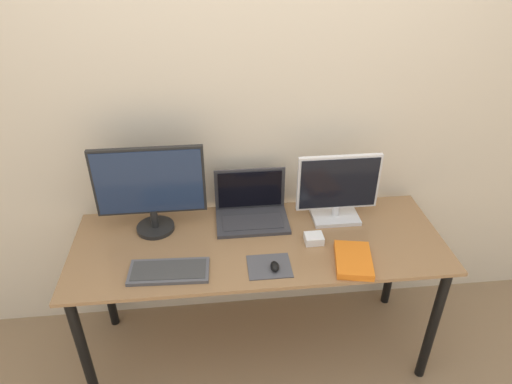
{
  "coord_description": "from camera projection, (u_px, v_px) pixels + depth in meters",
  "views": [
    {
      "loc": [
        -0.19,
        -1.38,
        2.07
      ],
      "look_at": [
        -0.0,
        0.4,
        0.96
      ],
      "focal_mm": 32.0,
      "sensor_mm": 36.0,
      "label": 1
    }
  ],
  "objects": [
    {
      "name": "wall_back",
      "position": [
        250.0,
        109.0,
        2.2
      ],
      "size": [
        7.0,
        0.05,
        2.5
      ],
      "color": "beige",
      "rests_on": "ground_plane"
    },
    {
      "name": "desk",
      "position": [
        259.0,
        258.0,
        2.2
      ],
      "size": [
        1.75,
        0.63,
        0.74
      ],
      "color": "olive",
      "rests_on": "ground_plane"
    },
    {
      "name": "monitor_left",
      "position": [
        150.0,
        187.0,
        2.11
      ],
      "size": [
        0.51,
        0.18,
        0.44
      ],
      "color": "black",
      "rests_on": "desk"
    },
    {
      "name": "monitor_right",
      "position": [
        338.0,
        189.0,
        2.23
      ],
      "size": [
        0.4,
        0.16,
        0.35
      ],
      "color": "silver",
      "rests_on": "desk"
    },
    {
      "name": "laptop",
      "position": [
        251.0,
        208.0,
        2.28
      ],
      "size": [
        0.36,
        0.24,
        0.24
      ],
      "color": "#333338",
      "rests_on": "desk"
    },
    {
      "name": "keyboard",
      "position": [
        169.0,
        271.0,
        1.96
      ],
      "size": [
        0.35,
        0.17,
        0.02
      ],
      "color": "#4C4C51",
      "rests_on": "desk"
    },
    {
      "name": "mousepad",
      "position": [
        269.0,
        266.0,
        2.0
      ],
      "size": [
        0.19,
        0.16,
        0.0
      ],
      "color": "#47474C",
      "rests_on": "desk"
    },
    {
      "name": "mouse",
      "position": [
        275.0,
        266.0,
        1.97
      ],
      "size": [
        0.04,
        0.06,
        0.03
      ],
      "color": "black",
      "rests_on": "mousepad"
    },
    {
      "name": "book",
      "position": [
        353.0,
        260.0,
        2.01
      ],
      "size": [
        0.2,
        0.26,
        0.03
      ],
      "color": "orange",
      "rests_on": "desk"
    },
    {
      "name": "power_brick",
      "position": [
        314.0,
        239.0,
        2.14
      ],
      "size": [
        0.09,
        0.07,
        0.04
      ],
      "color": "white",
      "rests_on": "desk"
    }
  ]
}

